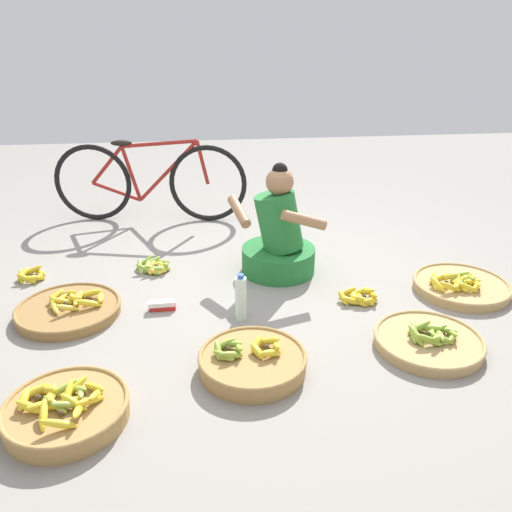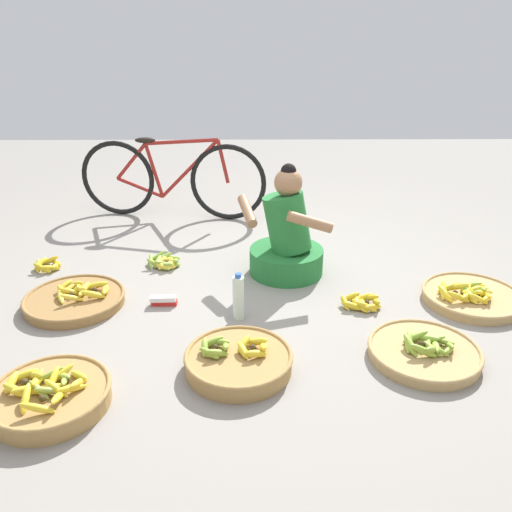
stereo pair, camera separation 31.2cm
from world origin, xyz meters
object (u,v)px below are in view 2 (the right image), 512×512
object	(u,v)px
bicycle_leaning	(172,179)
banana_basket_front_center	(424,351)
banana_basket_mid_left	(50,395)
packet_carton_stack	(164,301)
banana_basket_near_bicycle	(75,299)
vendor_woman_front	(286,240)
loose_bananas_front_right	(165,262)
water_bottle	(238,297)
banana_basket_back_right	(472,296)
loose_bananas_back_center	(48,265)
loose_bananas_mid_right	(362,302)
banana_basket_near_vendor	(238,360)

from	to	relation	value
bicycle_leaning	banana_basket_front_center	bearing A→B (deg)	-54.03
banana_basket_mid_left	packet_carton_stack	size ratio (longest dim) A/B	3.32
banana_basket_mid_left	banana_basket_near_bicycle	bearing A→B (deg)	100.72
vendor_woman_front	banana_basket_front_center	world-z (taller)	vendor_woman_front
loose_bananas_front_right	water_bottle	size ratio (longest dim) A/B	0.94
bicycle_leaning	banana_basket_mid_left	world-z (taller)	bicycle_leaning
bicycle_leaning	banana_basket_back_right	distance (m)	2.69
vendor_woman_front	loose_bananas_front_right	bearing A→B (deg)	172.65
banana_basket_front_center	banana_basket_near_bicycle	xyz separation A→B (m)	(-2.03, 0.59, 0.00)
banana_basket_front_center	packet_carton_stack	distance (m)	1.58
banana_basket_mid_left	packet_carton_stack	distance (m)	1.02
loose_bananas_front_right	banana_basket_back_right	bearing A→B (deg)	-15.29
vendor_woman_front	packet_carton_stack	bearing A→B (deg)	-149.90
loose_bananas_back_center	packet_carton_stack	bearing A→B (deg)	-30.23
loose_bananas_front_right	loose_bananas_mid_right	distance (m)	1.46
banana_basket_front_center	packet_carton_stack	world-z (taller)	banana_basket_front_center
banana_basket_front_center	banana_basket_near_vendor	world-z (taller)	banana_basket_near_vendor
banana_basket_near_bicycle	loose_bananas_mid_right	distance (m)	1.81
banana_basket_back_right	banana_basket_mid_left	world-z (taller)	banana_basket_mid_left
banana_basket_front_center	loose_bananas_front_right	bearing A→B (deg)	143.11
banana_basket_front_center	banana_basket_mid_left	world-z (taller)	banana_basket_mid_left
loose_bananas_back_center	loose_bananas_mid_right	bearing A→B (deg)	-14.88
loose_bananas_mid_right	water_bottle	world-z (taller)	water_bottle
bicycle_leaning	banana_basket_front_center	xyz separation A→B (m)	(1.63, -2.24, -0.32)
bicycle_leaning	loose_bananas_mid_right	size ratio (longest dim) A/B	6.29
banana_basket_near_vendor	water_bottle	xyz separation A→B (m)	(-0.01, 0.52, 0.08)
bicycle_leaning	banana_basket_near_bicycle	xyz separation A→B (m)	(-0.40, -1.65, -0.32)
bicycle_leaning	banana_basket_near_bicycle	world-z (taller)	bicycle_leaning
banana_basket_near_vendor	packet_carton_stack	world-z (taller)	banana_basket_near_vendor
banana_basket_back_right	banana_basket_front_center	bearing A→B (deg)	-128.87
vendor_woman_front	packet_carton_stack	size ratio (longest dim) A/B	4.71
banana_basket_mid_left	banana_basket_near_bicycle	size ratio (longest dim) A/B	0.89
water_bottle	banana_basket_mid_left	bearing A→B (deg)	-137.45
loose_bananas_back_center	bicycle_leaning	bearing A→B (deg)	55.80
vendor_woman_front	water_bottle	world-z (taller)	vendor_woman_front
vendor_woman_front	loose_bananas_mid_right	size ratio (longest dim) A/B	2.94
bicycle_leaning	banana_basket_back_right	size ratio (longest dim) A/B	2.70
banana_basket_back_right	packet_carton_stack	distance (m)	1.96
loose_bananas_mid_right	water_bottle	distance (m)	0.79
banana_basket_back_right	banana_basket_mid_left	xyz separation A→B (m)	(-2.34, -0.97, 0.02)
vendor_woman_front	banana_basket_back_right	xyz separation A→B (m)	(1.16, -0.44, -0.21)
loose_bananas_back_center	water_bottle	world-z (taller)	water_bottle
vendor_woman_front	banana_basket_front_center	distance (m)	1.26
banana_basket_near_bicycle	loose_bananas_front_right	distance (m)	0.74
loose_bananas_front_right	banana_basket_mid_left	bearing A→B (deg)	-101.17
banana_basket_front_center	banana_basket_near_vendor	bearing A→B (deg)	-174.58
banana_basket_back_right	loose_bananas_back_center	world-z (taller)	banana_basket_back_right
banana_basket_front_center	loose_bananas_back_center	xyz separation A→B (m)	(-2.39, 1.12, -0.01)
banana_basket_front_center	banana_basket_near_bicycle	size ratio (longest dim) A/B	0.95
bicycle_leaning	packet_carton_stack	bearing A→B (deg)	-84.60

